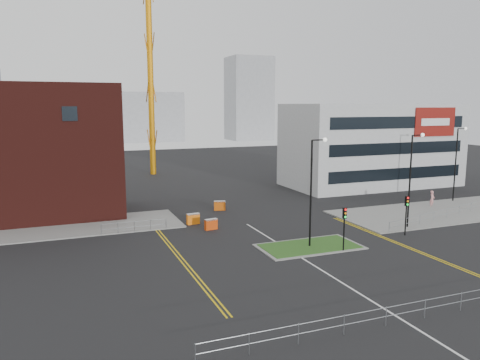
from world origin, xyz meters
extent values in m
plane|color=black|center=(0.00, 0.00, 0.00)|extent=(200.00, 200.00, 0.00)
cube|color=slate|center=(-20.00, 22.00, 0.06)|extent=(28.00, 8.00, 0.12)
cube|color=slate|center=(22.00, 14.00, 0.06)|extent=(24.00, 10.00, 0.12)
cube|color=slate|center=(2.00, 8.00, 0.04)|extent=(8.60, 4.60, 0.08)
cube|color=#2A4D19|center=(2.00, 8.00, 0.06)|extent=(8.00, 4.00, 0.12)
cube|color=#431510|center=(-20.00, 28.00, 7.00)|extent=(18.00, 10.00, 14.00)
cube|color=black|center=(-16.00, 22.98, 11.00)|extent=(1.40, 0.10, 1.40)
cube|color=#ABAEB0|center=(26.00, 32.00, 6.00)|extent=(25.00, 12.00, 12.00)
cube|color=black|center=(26.00, 25.98, 2.50)|extent=(22.00, 0.10, 1.60)
cube|color=black|center=(26.00, 25.98, 6.00)|extent=(22.00, 0.10, 1.60)
cube|color=black|center=(26.00, 25.98, 9.50)|extent=(22.00, 0.10, 1.60)
cube|color=maroon|center=(32.00, 25.92, 9.50)|extent=(7.00, 0.15, 4.00)
cube|color=white|center=(32.00, 25.82, 9.50)|extent=(5.00, 0.05, 1.00)
cylinder|color=orange|center=(-2.00, 55.00, 18.81)|extent=(1.00, 1.00, 37.61)
cylinder|color=black|center=(2.00, 8.00, 4.50)|extent=(0.16, 0.16, 9.00)
cylinder|color=black|center=(2.60, 8.00, 9.00)|extent=(1.20, 0.10, 0.10)
sphere|color=silver|center=(3.20, 8.00, 9.00)|extent=(0.36, 0.36, 0.36)
cylinder|color=black|center=(14.00, 10.00, 4.50)|extent=(0.16, 0.16, 9.00)
cylinder|color=black|center=(14.60, 10.00, 9.00)|extent=(1.20, 0.10, 0.10)
sphere|color=silver|center=(15.20, 10.00, 9.00)|extent=(0.36, 0.36, 0.36)
cylinder|color=black|center=(28.00, 18.00, 4.50)|extent=(0.16, 0.16, 9.00)
cylinder|color=black|center=(28.60, 18.00, 9.00)|extent=(1.20, 0.10, 0.10)
sphere|color=silver|center=(29.20, 18.00, 9.00)|extent=(0.36, 0.36, 0.36)
cylinder|color=black|center=(4.00, 6.00, 1.50)|extent=(0.12, 0.12, 3.00)
cube|color=black|center=(4.00, 6.00, 3.20)|extent=(0.28, 0.22, 0.90)
sphere|color=red|center=(4.00, 5.87, 3.50)|extent=(0.18, 0.18, 0.18)
sphere|color=orange|center=(4.00, 5.87, 3.20)|extent=(0.18, 0.18, 0.18)
sphere|color=#0CCC33|center=(4.00, 5.87, 2.90)|extent=(0.18, 0.18, 0.18)
cylinder|color=black|center=(12.00, 8.00, 1.50)|extent=(0.12, 0.12, 3.00)
cube|color=black|center=(12.00, 8.00, 3.20)|extent=(0.28, 0.22, 0.90)
sphere|color=red|center=(12.00, 7.87, 3.50)|extent=(0.18, 0.18, 0.18)
sphere|color=orange|center=(12.00, 7.87, 3.20)|extent=(0.18, 0.18, 0.18)
sphere|color=#0CCC33|center=(12.00, 7.87, 2.90)|extent=(0.18, 0.18, 0.18)
cylinder|color=gray|center=(0.00, -6.00, 1.05)|extent=(24.00, 0.04, 0.04)
cylinder|color=gray|center=(0.00, -6.00, 0.55)|extent=(24.00, 0.04, 0.04)
cylinder|color=gray|center=(-12.00, -6.00, 0.55)|extent=(0.05, 0.05, 1.10)
cylinder|color=gray|center=(-11.00, 18.00, 1.05)|extent=(6.00, 0.04, 0.04)
cylinder|color=gray|center=(-11.00, 18.00, 0.55)|extent=(6.00, 0.04, 0.04)
cylinder|color=gray|center=(-14.00, 18.00, 0.55)|extent=(0.05, 0.05, 1.10)
cylinder|color=gray|center=(-8.00, 18.00, 0.55)|extent=(0.05, 0.05, 1.10)
cylinder|color=gray|center=(20.50, 11.50, 1.05)|extent=(19.01, 5.04, 0.04)
cylinder|color=gray|center=(20.50, 11.50, 0.55)|extent=(19.01, 5.04, 0.04)
cylinder|color=gray|center=(11.00, 9.00, 0.55)|extent=(0.05, 0.05, 1.10)
cube|color=silver|center=(0.00, 2.00, 0.01)|extent=(0.15, 30.00, 0.01)
cube|color=gold|center=(-9.00, 10.00, 0.01)|extent=(0.12, 24.00, 0.01)
cube|color=gold|center=(-8.70, 10.00, 0.01)|extent=(0.12, 24.00, 0.01)
cube|color=gold|center=(9.50, 6.00, 0.01)|extent=(0.12, 20.00, 0.01)
cube|color=gold|center=(9.80, 6.00, 0.01)|extent=(0.12, 20.00, 0.01)
cube|color=gray|center=(10.00, 130.00, 8.00)|extent=(24.00, 12.00, 16.00)
cube|color=gray|center=(45.00, 125.00, 14.00)|extent=(14.00, 12.00, 28.00)
cube|color=gray|center=(-8.00, 140.00, 6.00)|extent=(30.00, 12.00, 12.00)
imported|color=pink|center=(23.12, 16.39, 0.99)|extent=(0.86, 0.75, 1.98)
cube|color=orange|center=(-5.02, 19.03, 0.54)|extent=(1.32, 0.52, 1.08)
cube|color=silver|center=(-5.02, 19.03, 1.02)|extent=(1.32, 0.52, 0.13)
cube|color=#D23F0B|center=(-4.00, 16.36, 0.52)|extent=(1.30, 0.63, 1.04)
cube|color=silver|center=(-4.00, 16.36, 0.99)|extent=(1.30, 0.63, 0.12)
cube|color=#C44E0A|center=(-0.49, 24.00, 0.53)|extent=(1.35, 0.76, 1.07)
cube|color=silver|center=(-0.49, 24.00, 1.01)|extent=(1.35, 0.76, 0.13)
camera|label=1|loc=(-17.34, -25.18, 11.80)|focal=35.00mm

